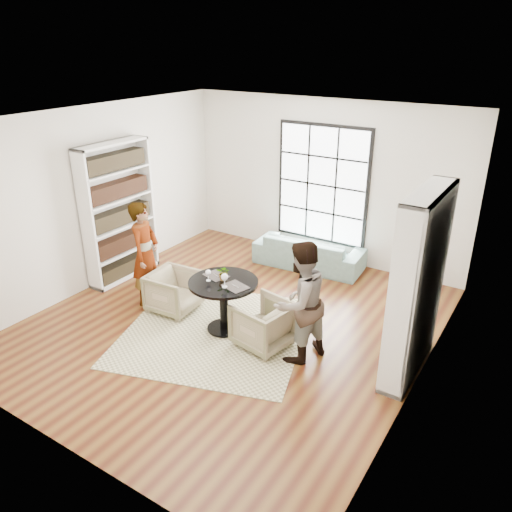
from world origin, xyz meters
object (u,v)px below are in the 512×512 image
Objects in this scene: person_left at (145,254)px; flower_centerpiece at (224,273)px; wine_glass_left at (208,273)px; sofa at (309,251)px; wine_glass_right at (224,277)px; armchair_left at (174,291)px; armchair_right at (263,324)px; pedestal_table at (224,295)px; person_right at (300,302)px.

person_left is 7.75× the size of flower_centerpiece.
person_left is 1.37m from wine_glass_left.
sofa is 2.88m from wine_glass_right.
armchair_left is 0.98× the size of armchair_right.
pedestal_table is 1.40× the size of armchair_left.
person_right is at bearing 3.00° from wine_glass_left.
wine_glass_right reaches higher than armchair_left.
person_right is at bearing -1.00° from pedestal_table.
wine_glass_right is (-0.56, -0.11, 0.61)m from armchair_right.
flower_centerpiece is (-0.14, 0.18, -0.04)m from wine_glass_right.
sofa is at bearing -49.29° from person_left.
flower_centerpiece is (-0.04, -2.63, 0.61)m from sofa.
person_right is 7.68× the size of flower_centerpiece.
wine_glass_left is (1.36, -0.15, 0.08)m from person_left.
armchair_left reaches higher than sofa.
pedestal_table is 4.80× the size of wine_glass_right.
pedestal_table reaches higher than armchair_left.
armchair_left is 2.29m from person_right.
armchair_left is at bearing -108.24° from person_left.
wine_glass_right is at bearing -6.91° from wine_glass_left.
flower_centerpiece is at bearing -73.91° from person_right.
person_right reaches higher than flower_centerpiece.
armchair_left is at bearing 176.93° from pedestal_table.
person_left reaches higher than wine_glass_right.
wine_glass_left is (0.81, -0.15, 0.59)m from armchair_left.
armchair_left is 1.69m from armchair_right.
pedestal_table is 1.37× the size of armchair_right.
person_left is at bearing 54.61° from sofa.
armchair_right is at bearing -110.17° from person_left.
pedestal_table reaches higher than sofa.
wine_glass_left is (-0.21, -2.77, 0.63)m from sofa.
armchair_right is 3.34× the size of flower_centerpiece.
armchair_right is at bearing -5.29° from flower_centerpiece.
wine_glass_left is (-0.87, -0.07, 0.59)m from armchair_right.
sofa is at bearing 89.45° from pedestal_table.
sofa is at bearing 91.98° from wine_glass_right.
armchair_right is 0.84m from wine_glass_right.
person_left is 1.69m from wine_glass_right.
wine_glass_left reaches higher than pedestal_table.
wine_glass_left is at bearing -140.57° from flower_centerpiece.
person_left is (-1.58, -2.62, 0.55)m from sofa.
armchair_right is (1.69, -0.08, 0.01)m from armchair_left.
wine_glass_right is at bearing 87.64° from sofa.
person_right is 1.26m from flower_centerpiece.
person_right is at bearing 5.76° from wine_glass_right.
wine_glass_right is at bearing -65.18° from person_right.
sofa is 3.00m from person_right.
person_right is at bearing -96.14° from armchair_left.
flower_centerpiece reaches higher than wine_glass_left.
sofa is 2.77m from armchair_right.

